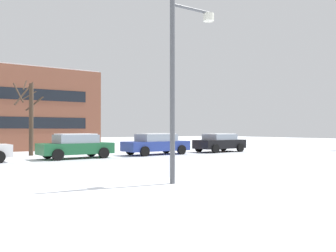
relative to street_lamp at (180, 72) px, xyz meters
name	(u,v)px	position (x,y,z in m)	size (l,w,h in m)	color
ground_plane	(55,183)	(-3.34, 2.21, -3.54)	(120.00, 120.00, 0.00)	white
road_surface	(29,172)	(-3.34, 5.73, -3.54)	(80.00, 9.04, 0.00)	#B7BCC4
street_lamp	(180,72)	(0.00, 0.00, 0.00)	(1.75, 0.36, 5.80)	#4C4F54
parked_car_green	(76,146)	(0.47, 11.13, -2.80)	(4.29, 2.12, 1.46)	#1E6038
parked_car_blue	(156,144)	(6.05, 11.20, -2.80)	(4.65, 2.15, 1.44)	#283D93
parked_car_black	(220,142)	(11.64, 11.07, -2.82)	(4.09, 2.16, 1.39)	black
tree_far_right	(30,115)	(-1.22, 15.05, -0.90)	(1.87, 2.02, 4.94)	#423326
building_far_left	(3,110)	(-1.30, 25.00, -0.15)	(14.05, 10.45, 6.78)	brown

